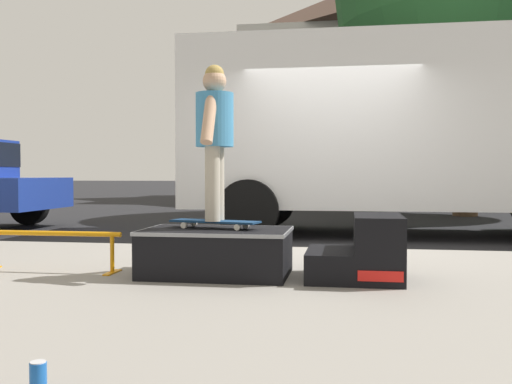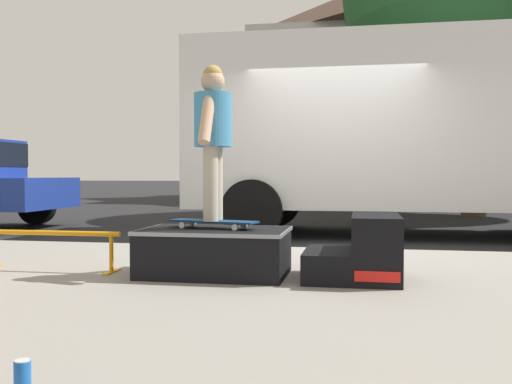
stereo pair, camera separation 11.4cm
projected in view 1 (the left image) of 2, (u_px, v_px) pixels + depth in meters
The scene contains 11 objects.
ground_plane at pixel (328, 252), 7.17m from camera, with size 140.00×140.00×0.00m, color black.
sidewalk_slab at pixel (315, 299), 4.21m from camera, with size 50.00×5.00×0.12m, color gray.
skate_box at pixel (217, 251), 4.85m from camera, with size 1.23×0.79×0.39m.
kicker_ramp at pixel (363, 253), 4.66m from camera, with size 0.77×0.75×0.53m.
grind_rail at pixel (50, 242), 5.04m from camera, with size 1.32×0.28×0.36m.
skateboard at pixel (215, 222), 4.89m from camera, with size 0.80×0.37×0.07m.
skater_kid at pixel (215, 129), 4.87m from camera, with size 0.32×0.68×1.32m.
soda_can at pixel (38, 377), 2.24m from camera, with size 0.07×0.07×0.13m.
box_truck at pixel (408, 128), 9.10m from camera, with size 6.91×2.63×3.05m.
street_tree_main at pixel (484, 1), 13.11m from camera, with size 6.65×6.04×8.14m.
house_behind at pixel (369, 90), 22.21m from camera, with size 9.54×8.23×8.40m.
Camera 1 is at (0.23, -7.20, 0.98)m, focal length 40.23 mm.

